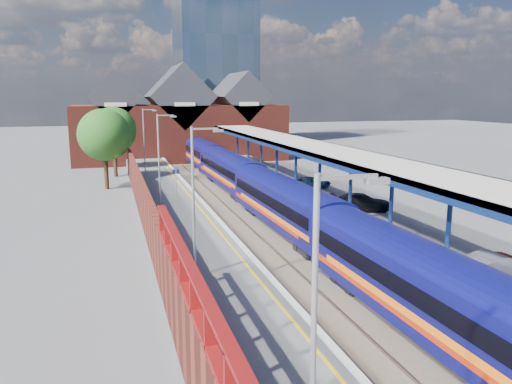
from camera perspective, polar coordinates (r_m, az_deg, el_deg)
ground at (r=48.11m, az=-4.05°, el=-0.27°), size 240.00×240.00×0.00m
ballast_bed at (r=38.63m, az=-0.85°, el=-3.00°), size 6.00×76.00×0.06m
rails at (r=38.60m, az=-0.85°, el=-2.87°), size 4.51×76.00×0.14m
left_platform at (r=37.46m, az=-8.99°, el=-2.84°), size 5.00×76.00×1.00m
right_platform at (r=40.49m, az=7.36°, el=-1.75°), size 6.00×76.00×1.00m
coping_left at (r=37.70m, az=-5.47°, el=-1.85°), size 0.30×76.00×0.05m
coping_right at (r=39.34m, az=3.57°, el=-1.27°), size 0.30×76.00×0.05m
yellow_line at (r=37.60m, az=-6.37°, el=-1.93°), size 0.14×76.00×0.01m
train at (r=42.49m, az=-0.42°, el=1.17°), size 3.14×65.95×3.45m
canopy at (r=41.31m, az=5.77°, el=5.22°), size 4.50×52.00×4.48m
lamp_post_a at (r=9.92m, az=7.37°, el=-15.25°), size 1.48×0.18×7.00m
lamp_post_b at (r=22.84m, az=-6.85°, el=-0.13°), size 1.48×0.18×7.00m
lamp_post_c at (r=38.54m, az=-10.86°, el=4.28°), size 1.48×0.18×7.00m
lamp_post_d at (r=54.42m, az=-12.55°, el=6.12°), size 1.48×0.18×7.00m
platform_sign at (r=40.98m, az=-9.13°, el=1.47°), size 0.55×0.08×2.50m
brick_wall at (r=30.51m, az=-12.35°, el=-2.37°), size 0.35×50.00×3.86m
station_building at (r=74.89m, az=-8.76°, el=7.86°), size 30.00×12.12×13.78m
glass_tower at (r=98.78m, az=-4.81°, el=17.25°), size 14.20×14.20×40.30m
tree_near at (r=52.18m, az=-16.80°, el=6.11°), size 5.20×5.20×8.10m
tree_far at (r=60.16m, az=-15.82°, el=6.75°), size 5.20×5.20×8.10m
parked_car_red at (r=26.19m, az=26.26°, el=-7.40°), size 3.65×1.57×1.23m
parked_car_silver at (r=25.71m, az=25.71°, el=-7.65°), size 3.94×1.73×1.26m
parked_car_dark at (r=37.43m, az=12.02°, el=-1.15°), size 4.75×2.63×1.30m
parked_car_blue at (r=45.76m, az=6.33°, el=1.08°), size 4.29×2.97×1.09m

